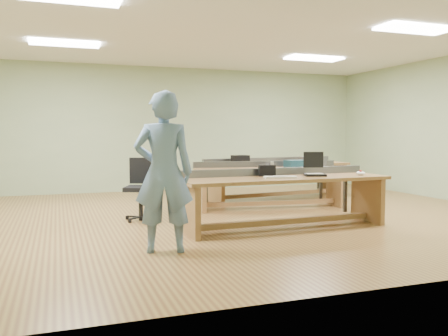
{
  "coord_description": "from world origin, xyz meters",
  "views": [
    {
      "loc": [
        -2.68,
        -7.43,
        1.38
      ],
      "look_at": [
        -0.26,
        -0.6,
        0.86
      ],
      "focal_mm": 38.0,
      "sensor_mm": 36.0,
      "label": 1
    }
  ],
  "objects_px": {
    "workbench_mid": "(270,178)",
    "mug": "(268,165)",
    "camera_bag": "(267,171)",
    "workbench_back": "(278,172)",
    "person": "(164,172)",
    "laptop_base": "(315,175)",
    "task_chair": "(141,197)",
    "workbench_front": "(284,190)",
    "parts_bin_grey": "(312,164)",
    "drinks_can": "(272,165)",
    "parts_bin_teal": "(297,164)"
  },
  "relations": [
    {
      "from": "workbench_mid",
      "to": "mug",
      "type": "bearing_deg",
      "value": -165.04
    },
    {
      "from": "camera_bag",
      "to": "mug",
      "type": "bearing_deg",
      "value": 80.7
    },
    {
      "from": "workbench_back",
      "to": "person",
      "type": "distance_m",
      "value": 5.04
    },
    {
      "from": "workbench_back",
      "to": "laptop_base",
      "type": "bearing_deg",
      "value": -111.92
    },
    {
      "from": "task_chair",
      "to": "mug",
      "type": "bearing_deg",
      "value": 31.75
    },
    {
      "from": "workbench_front",
      "to": "workbench_back",
      "type": "bearing_deg",
      "value": 63.93
    },
    {
      "from": "parts_bin_grey",
      "to": "task_chair",
      "type": "bearing_deg",
      "value": -173.43
    },
    {
      "from": "camera_bag",
      "to": "task_chair",
      "type": "height_order",
      "value": "task_chair"
    },
    {
      "from": "person",
      "to": "parts_bin_grey",
      "type": "relative_size",
      "value": 3.95
    },
    {
      "from": "workbench_front",
      "to": "person",
      "type": "height_order",
      "value": "person"
    },
    {
      "from": "mug",
      "to": "camera_bag",
      "type": "bearing_deg",
      "value": -115.43
    },
    {
      "from": "workbench_mid",
      "to": "mug",
      "type": "xyz_separation_m",
      "value": [
        -0.04,
        -0.01,
        0.25
      ]
    },
    {
      "from": "workbench_mid",
      "to": "task_chair",
      "type": "xyz_separation_m",
      "value": [
        -2.47,
        -0.44,
        -0.19
      ]
    },
    {
      "from": "workbench_front",
      "to": "mug",
      "type": "bearing_deg",
      "value": 70.71
    },
    {
      "from": "camera_bag",
      "to": "person",
      "type": "bearing_deg",
      "value": -133.58
    },
    {
      "from": "camera_bag",
      "to": "task_chair",
      "type": "relative_size",
      "value": 0.25
    },
    {
      "from": "workbench_back",
      "to": "person",
      "type": "xyz_separation_m",
      "value": [
        -3.3,
        -3.79,
        0.37
      ]
    },
    {
      "from": "workbench_mid",
      "to": "person",
      "type": "distance_m",
      "value": 3.68
    },
    {
      "from": "workbench_back",
      "to": "mug",
      "type": "distance_m",
      "value": 1.44
    },
    {
      "from": "workbench_mid",
      "to": "camera_bag",
      "type": "relative_size",
      "value": 11.78
    },
    {
      "from": "workbench_front",
      "to": "parts_bin_grey",
      "type": "distance_m",
      "value": 2.25
    },
    {
      "from": "person",
      "to": "camera_bag",
      "type": "distance_m",
      "value": 2.08
    },
    {
      "from": "workbench_back",
      "to": "laptop_base",
      "type": "xyz_separation_m",
      "value": [
        -0.82,
        -2.96,
        0.2
      ]
    },
    {
      "from": "person",
      "to": "workbench_back",
      "type": "bearing_deg",
      "value": -118.28
    },
    {
      "from": "camera_bag",
      "to": "drinks_can",
      "type": "bearing_deg",
      "value": 78.21
    },
    {
      "from": "workbench_back",
      "to": "parts_bin_teal",
      "type": "relative_size",
      "value": 8.19
    },
    {
      "from": "parts_bin_grey",
      "to": "drinks_can",
      "type": "distance_m",
      "value": 0.85
    },
    {
      "from": "laptop_base",
      "to": "parts_bin_teal",
      "type": "bearing_deg",
      "value": 88.13
    },
    {
      "from": "person",
      "to": "camera_bag",
      "type": "xyz_separation_m",
      "value": [
        1.79,
        1.05,
        -0.1
      ]
    },
    {
      "from": "camera_bag",
      "to": "parts_bin_grey",
      "type": "distance_m",
      "value": 2.22
    },
    {
      "from": "workbench_mid",
      "to": "camera_bag",
      "type": "height_order",
      "value": "camera_bag"
    },
    {
      "from": "mug",
      "to": "drinks_can",
      "type": "bearing_deg",
      "value": -53.8
    },
    {
      "from": "camera_bag",
      "to": "mug",
      "type": "distance_m",
      "value": 1.72
    },
    {
      "from": "parts_bin_grey",
      "to": "drinks_can",
      "type": "xyz_separation_m",
      "value": [
        -0.85,
        -0.02,
        -0.0
      ]
    },
    {
      "from": "laptop_base",
      "to": "parts_bin_teal",
      "type": "height_order",
      "value": "parts_bin_teal"
    },
    {
      "from": "workbench_front",
      "to": "person",
      "type": "relative_size",
      "value": 1.68
    },
    {
      "from": "workbench_mid",
      "to": "drinks_can",
      "type": "xyz_separation_m",
      "value": [
        0.01,
        -0.07,
        0.26
      ]
    },
    {
      "from": "workbench_back",
      "to": "laptop_base",
      "type": "relative_size",
      "value": 10.77
    },
    {
      "from": "person",
      "to": "task_chair",
      "type": "xyz_separation_m",
      "value": [
        0.1,
        2.16,
        -0.57
      ]
    },
    {
      "from": "workbench_front",
      "to": "parts_bin_teal",
      "type": "xyz_separation_m",
      "value": [
        1.1,
        1.68,
        0.26
      ]
    },
    {
      "from": "workbench_back",
      "to": "camera_bag",
      "type": "bearing_deg",
      "value": -125.3
    },
    {
      "from": "person",
      "to": "workbench_front",
      "type": "bearing_deg",
      "value": -144.24
    },
    {
      "from": "person",
      "to": "parts_bin_teal",
      "type": "distance_m",
      "value": 3.98
    },
    {
      "from": "mug",
      "to": "laptop_base",
      "type": "bearing_deg",
      "value": -91.56
    },
    {
      "from": "task_chair",
      "to": "laptop_base",
      "type": "bearing_deg",
      "value": -7.75
    },
    {
      "from": "mug",
      "to": "parts_bin_teal",
      "type": "bearing_deg",
      "value": -8.55
    },
    {
      "from": "parts_bin_teal",
      "to": "drinks_can",
      "type": "distance_m",
      "value": 0.5
    },
    {
      "from": "task_chair",
      "to": "drinks_can",
      "type": "bearing_deg",
      "value": 30.05
    },
    {
      "from": "workbench_mid",
      "to": "laptop_base",
      "type": "height_order",
      "value": "workbench_mid"
    },
    {
      "from": "task_chair",
      "to": "drinks_can",
      "type": "height_order",
      "value": "task_chair"
    }
  ]
}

